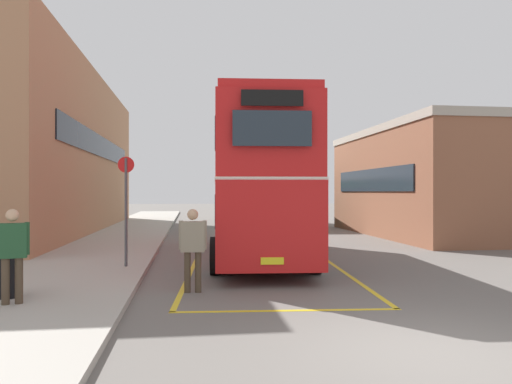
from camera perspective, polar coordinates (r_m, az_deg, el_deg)
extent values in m
plane|color=#66605B|center=(20.87, 1.57, -5.96)|extent=(135.60, 135.60, 0.00)
cube|color=#A39E93|center=(23.21, -15.54, -5.18)|extent=(4.00, 57.60, 0.14)
cube|color=#AD7A56|center=(28.13, -23.76, 4.10)|extent=(6.03, 23.45, 8.35)
cube|color=#19232D|center=(27.48, -17.63, 5.07)|extent=(0.06, 17.82, 1.10)
cube|color=brown|center=(26.50, 22.09, 0.71)|extent=(8.63, 12.41, 4.99)
cube|color=#232D38|center=(24.64, 13.27, 1.35)|extent=(0.06, 9.43, 1.10)
cube|color=#A89E8E|center=(26.67, 22.09, 6.47)|extent=(8.75, 12.53, 0.36)
cylinder|color=black|center=(19.08, -4.30, -5.02)|extent=(0.35, 1.02, 1.00)
cylinder|color=black|center=(19.21, 3.59, -4.98)|extent=(0.35, 1.02, 1.00)
cylinder|color=black|center=(12.87, -4.76, -7.46)|extent=(0.35, 1.02, 1.00)
cylinder|color=black|center=(13.08, 6.92, -7.35)|extent=(0.35, 1.02, 1.00)
cube|color=red|center=(15.93, 0.25, -2.77)|extent=(3.29, 10.23, 2.10)
cube|color=red|center=(15.97, 0.25, 4.78)|extent=(3.27, 10.03, 2.10)
cube|color=red|center=(16.10, 0.25, 8.86)|extent=(3.17, 9.92, 0.20)
cube|color=silver|center=(15.91, 0.25, 1.01)|extent=(3.31, 10.13, 0.14)
cube|color=#232D38|center=(15.89, -4.41, -1.70)|extent=(0.64, 8.23, 0.84)
cube|color=#232D38|center=(15.95, -4.41, 5.14)|extent=(0.64, 8.23, 0.84)
cube|color=#232D38|center=(16.05, 4.86, -1.68)|extent=(0.64, 8.23, 0.84)
cube|color=#232D38|center=(16.11, 4.87, 5.09)|extent=(0.64, 8.23, 0.84)
cube|color=#232D38|center=(10.97, 1.92, 7.47)|extent=(1.78, 0.17, 0.80)
cube|color=black|center=(11.07, 1.92, 10.96)|extent=(1.40, 0.14, 0.36)
cube|color=#232D38|center=(20.96, -0.62, -1.00)|extent=(2.03, 0.19, 1.00)
cube|color=yellow|center=(10.98, 1.92, -8.08)|extent=(0.52, 0.07, 0.16)
cylinder|color=black|center=(33.90, 0.55, -2.87)|extent=(0.36, 0.94, 0.92)
cylinder|color=black|center=(34.07, 4.72, -2.86)|extent=(0.36, 0.94, 0.92)
cylinder|color=black|center=(28.86, 0.89, -3.38)|extent=(0.36, 0.94, 0.92)
cylinder|color=black|center=(29.06, 5.78, -3.36)|extent=(0.36, 0.94, 0.92)
cube|color=#1E512D|center=(31.40, 2.97, -1.02)|extent=(3.30, 8.63, 2.60)
cube|color=silver|center=(31.41, 2.97, 1.46)|extent=(3.12, 8.28, 0.12)
cube|color=#232D38|center=(31.33, 0.75, -0.39)|extent=(0.76, 6.70, 0.96)
cube|color=#232D38|center=(31.51, 5.17, -0.38)|extent=(0.76, 6.70, 0.96)
cube|color=#232D38|center=(35.62, 2.45, -0.41)|extent=(1.91, 0.25, 1.10)
cylinder|color=#473828|center=(10.74, -6.79, -9.29)|extent=(0.14, 0.14, 0.88)
cylinder|color=#473828|center=(10.75, -8.04, -9.28)|extent=(0.14, 0.14, 0.88)
cube|color=gray|center=(10.65, -7.42, -5.20)|extent=(0.52, 0.25, 0.66)
cylinder|color=gray|center=(10.64, -6.03, -5.03)|extent=(0.09, 0.09, 0.63)
cylinder|color=gray|center=(10.66, -8.80, -5.02)|extent=(0.09, 0.09, 0.63)
sphere|color=tan|center=(10.60, -7.42, -2.63)|extent=(0.24, 0.24, 0.24)
cylinder|color=#473828|center=(10.00, -27.29, -9.29)|extent=(0.14, 0.14, 0.84)
cylinder|color=#473828|center=(9.99, -26.02, -9.31)|extent=(0.14, 0.14, 0.84)
cube|color=#1E4728|center=(9.90, -26.66, -5.11)|extent=(0.53, 0.33, 0.63)
cylinder|color=#1E4728|center=(9.88, -25.24, -4.93)|extent=(0.09, 0.09, 0.60)
sphere|color=tan|center=(9.89, -26.65, -2.45)|extent=(0.23, 0.23, 0.23)
cylinder|color=black|center=(10.67, -27.14, -8.58)|extent=(0.48, 0.48, 0.89)
cylinder|color=olive|center=(10.61, -27.14, -6.10)|extent=(0.51, 0.51, 0.04)
cylinder|color=#4C4C51|center=(13.79, -14.99, -2.29)|extent=(0.08, 0.08, 2.96)
cylinder|color=red|center=(13.79, -14.99, 3.12)|extent=(0.44, 0.03, 0.44)
cube|color=gold|center=(15.07, -7.19, -8.27)|extent=(1.02, 12.04, 0.01)
cube|color=gold|center=(15.36, 8.60, -8.11)|extent=(1.02, 12.04, 0.01)
cube|color=gold|center=(9.17, 3.57, -13.69)|extent=(4.26, 0.44, 0.01)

